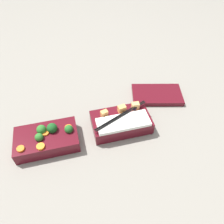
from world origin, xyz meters
name	(u,v)px	position (x,y,z in m)	size (l,w,h in m)	color
ground_plane	(82,137)	(0.00, 0.00, 0.00)	(3.00, 3.00, 0.00)	gray
bento_tray_vegetable	(47,139)	(-0.12, 0.00, 0.03)	(0.21, 0.12, 0.08)	#510F19
bento_tray_rice	(121,122)	(0.15, 0.01, 0.03)	(0.21, 0.12, 0.08)	#510F19
bento_lid	(157,95)	(0.34, 0.13, 0.01)	(0.21, 0.12, 0.02)	#510F19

